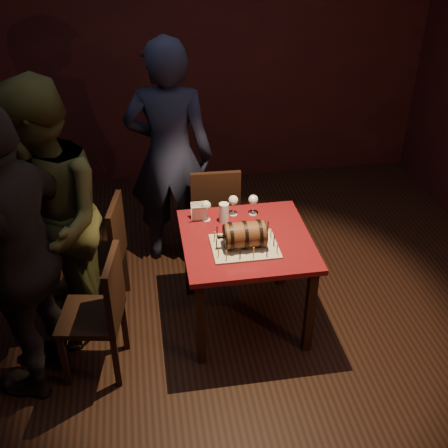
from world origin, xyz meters
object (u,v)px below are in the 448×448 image
object	(u,v)px
pint_of_ale	(224,213)
chair_left_front	(102,309)
wine_glass_right	(253,200)
person_back	(170,157)
pub_table	(246,251)
person_left_rear	(48,221)
chair_back	(215,211)
chair_left_rear	(106,250)
wine_glass_left	(206,206)
wine_glass_mid	(233,201)
person_left_front	(19,258)
barrel_cake	(245,235)

from	to	relation	value
pint_of_ale	chair_left_front	world-z (taller)	chair_left_front
wine_glass_right	person_back	distance (m)	0.84
pub_table	person_left_rear	xyz separation A→B (m)	(-1.32, 0.10, 0.32)
pint_of_ale	person_back	xyz separation A→B (m)	(-0.33, 0.68, 0.15)
wine_glass_right	person_left_rear	bearing A→B (deg)	-171.95
wine_glass_right	chair_back	world-z (taller)	chair_back
person_back	person_left_rear	bearing A→B (deg)	53.78
wine_glass_right	pub_table	bearing A→B (deg)	-109.45
pub_table	chair_left_rear	size ratio (longest dim) A/B	0.97
wine_glass_left	chair_back	size ratio (longest dim) A/B	0.17
wine_glass_mid	person_left_front	world-z (taller)	person_left_front
chair_back	person_left_front	xyz separation A→B (m)	(-1.33, -1.10, 0.46)
wine_glass_left	chair_back	distance (m)	0.61
chair_left_front	person_left_front	size ratio (longest dim) A/B	0.47
person_back	person_left_rear	size ratio (longest dim) A/B	1.01
barrel_cake	person_back	xyz separation A→B (m)	(-0.42, 1.02, 0.12)
barrel_cake	person_back	bearing A→B (deg)	112.25
barrel_cake	person_left_rear	distance (m)	1.31
pub_table	wine_glass_mid	world-z (taller)	wine_glass_mid
wine_glass_mid	person_left_rear	bearing A→B (deg)	-170.33
pub_table	wine_glass_right	distance (m)	0.40
pub_table	chair_left_rear	distance (m)	1.06
barrel_cake	wine_glass_mid	distance (m)	0.43
chair_back	chair_left_rear	bearing A→B (deg)	-154.18
pub_table	pint_of_ale	world-z (taller)	pint_of_ale
pint_of_ale	chair_left_front	distance (m)	1.10
barrel_cake	wine_glass_right	xyz separation A→B (m)	(0.14, 0.41, 0.02)
barrel_cake	chair_back	size ratio (longest dim) A/B	0.36
wine_glass_mid	pint_of_ale	xyz separation A→B (m)	(-0.08, -0.08, -0.04)
chair_left_rear	chair_left_front	size ratio (longest dim) A/B	1.00
chair_back	chair_left_front	size ratio (longest dim) A/B	1.00
chair_left_front	person_back	distance (m)	1.44
pub_table	person_left_front	xyz separation A→B (m)	(-1.45, -0.33, 0.35)
person_left_rear	wine_glass_mid	bearing A→B (deg)	83.88
wine_glass_mid	wine_glass_right	bearing A→B (deg)	-6.44
wine_glass_mid	chair_left_rear	size ratio (longest dim) A/B	0.17
barrel_cake	person_back	world-z (taller)	person_back
chair_left_rear	person_back	bearing A→B (deg)	46.76
person_back	person_left_front	bearing A→B (deg)	62.22
barrel_cake	chair_back	distance (m)	0.93
chair_left_front	pub_table	bearing A→B (deg)	17.56
wine_glass_left	wine_glass_mid	distance (m)	0.21
barrel_cake	wine_glass_left	world-z (taller)	barrel_cake
pub_table	person_left_front	bearing A→B (deg)	-167.05
wine_glass_mid	chair_left_rear	world-z (taller)	chair_left_rear
pint_of_ale	chair_left_rear	xyz separation A→B (m)	(-0.88, 0.10, -0.30)
pub_table	chair_left_rear	xyz separation A→B (m)	(-1.00, 0.34, -0.12)
barrel_cake	wine_glass_mid	world-z (taller)	barrel_cake
wine_glass_mid	chair_left_front	distance (m)	1.22
chair_left_front	pint_of_ale	bearing A→B (deg)	32.05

